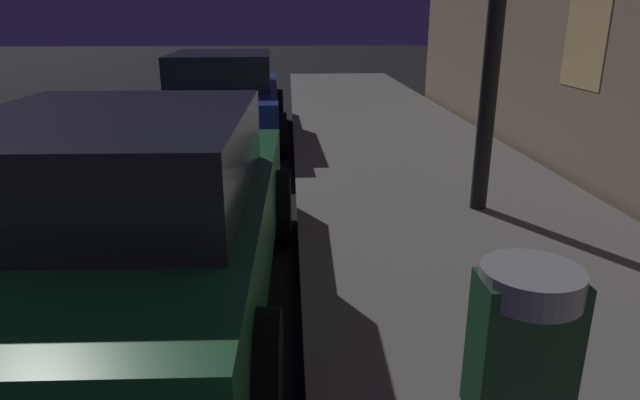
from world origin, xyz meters
name	(u,v)px	position (x,y,z in m)	size (l,w,h in m)	color
car_green	(127,217)	(2.85, 2.53, 0.71)	(2.19, 4.09, 1.43)	#19592D
car_blue	(223,97)	(2.85, 8.31, 0.71)	(2.12, 4.41, 1.43)	navy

